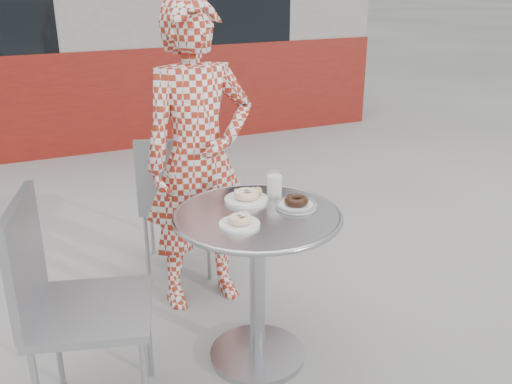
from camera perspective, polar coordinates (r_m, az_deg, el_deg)
name	(u,v)px	position (r m, az deg, el deg)	size (l,w,h in m)	color
ground	(257,352)	(2.86, 0.11, -15.67)	(60.00, 60.00, 0.00)	#A4A19C
bistro_table	(258,251)	(2.52, 0.16, -5.95)	(0.74, 0.74, 0.75)	silver
chair_far	(179,227)	(3.48, -7.76, -3.53)	(0.52, 0.53, 0.87)	#9B9DA2
chair_left	(93,352)	(2.45, -15.98, -15.12)	(0.56, 0.56, 0.95)	#9B9DA2
seated_person	(199,159)	(2.95, -5.72, 3.27)	(0.59, 0.39, 1.62)	maroon
plate_far	(247,196)	(2.57, -0.90, -0.43)	(0.20, 0.20, 0.05)	white
plate_near	(240,221)	(2.33, -1.64, -2.92)	(0.17, 0.17, 0.05)	white
plate_checker	(296,204)	(2.52, 4.05, -1.16)	(0.18, 0.18, 0.05)	white
milk_cup	(275,184)	(2.62, 1.86, 0.76)	(0.07, 0.07, 0.12)	white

